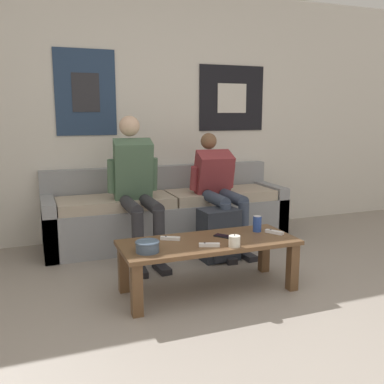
# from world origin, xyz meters

# --- Properties ---
(wall_back) EXTENTS (10.00, 0.07, 2.55)m
(wall_back) POSITION_xyz_m (0.00, 2.81, 1.28)
(wall_back) COLOR silver
(wall_back) RESTS_ON ground_plane
(couch) EXTENTS (2.43, 0.67, 0.75)m
(couch) POSITION_xyz_m (0.22, 2.47, 0.28)
(couch) COLOR gray
(couch) RESTS_ON ground_plane
(coffee_table) EXTENTS (1.28, 0.52, 0.38)m
(coffee_table) POSITION_xyz_m (0.12, 1.15, 0.32)
(coffee_table) COLOR brown
(coffee_table) RESTS_ON ground_plane
(person_seated_adult) EXTENTS (0.47, 0.90, 1.27)m
(person_seated_adult) POSITION_xyz_m (-0.18, 2.12, 0.68)
(person_seated_adult) COLOR #2D2D33
(person_seated_adult) RESTS_ON ground_plane
(person_seated_teen) EXTENTS (0.47, 0.88, 1.10)m
(person_seated_teen) POSITION_xyz_m (0.63, 2.11, 0.60)
(person_seated_teen) COLOR #384256
(person_seated_teen) RESTS_ON ground_plane
(backpack) EXTENTS (0.35, 0.29, 0.46)m
(backpack) POSITION_xyz_m (0.48, 1.75, 0.22)
(backpack) COLOR #282D38
(backpack) RESTS_ON ground_plane
(ceramic_bowl) EXTENTS (0.16, 0.16, 0.08)m
(ceramic_bowl) POSITION_xyz_m (-0.36, 1.06, 0.43)
(ceramic_bowl) COLOR #475B75
(ceramic_bowl) RESTS_ON coffee_table
(pillar_candle) EXTENTS (0.08, 0.08, 0.09)m
(pillar_candle) POSITION_xyz_m (0.23, 0.95, 0.42)
(pillar_candle) COLOR silver
(pillar_candle) RESTS_ON coffee_table
(drink_can_blue) EXTENTS (0.07, 0.07, 0.12)m
(drink_can_blue) POSITION_xyz_m (0.56, 1.24, 0.45)
(drink_can_blue) COLOR #28479E
(drink_can_blue) RESTS_ON coffee_table
(game_controller_near_left) EXTENTS (0.14, 0.10, 0.03)m
(game_controller_near_left) POSITION_xyz_m (-0.14, 1.27, 0.40)
(game_controller_near_left) COLOR white
(game_controller_near_left) RESTS_ON coffee_table
(game_controller_near_right) EXTENTS (0.15, 0.08, 0.03)m
(game_controller_near_right) POSITION_xyz_m (0.07, 1.02, 0.40)
(game_controller_near_right) COLOR white
(game_controller_near_right) RESTS_ON coffee_table
(game_controller_far_center) EXTENTS (0.10, 0.14, 0.03)m
(game_controller_far_center) POSITION_xyz_m (0.66, 1.14, 0.40)
(game_controller_far_center) COLOR white
(game_controller_far_center) RESTS_ON coffee_table
(cell_phone) EXTENTS (0.14, 0.15, 0.01)m
(cell_phone) POSITION_xyz_m (0.26, 1.20, 0.39)
(cell_phone) COLOR black
(cell_phone) RESTS_ON coffee_table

